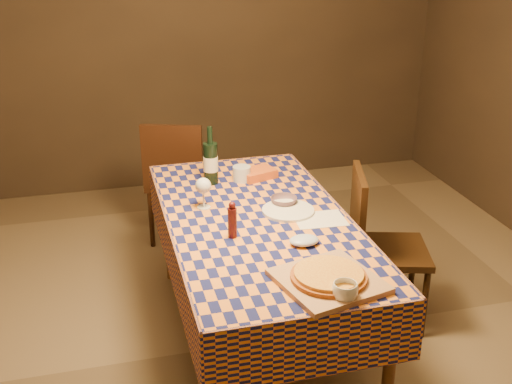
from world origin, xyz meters
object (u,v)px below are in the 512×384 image
bowl (284,201)px  wine_bottle (211,162)px  white_plate (288,211)px  chair_far (176,175)px  chair_right (376,240)px  dining_table (258,232)px  cutting_board (328,281)px  pizza (329,275)px

bowl → wine_bottle: wine_bottle is taller
white_plate → chair_far: chair_far is taller
chair_far → chair_right: same height
white_plate → chair_right: bearing=2.0°
wine_bottle → chair_right: 1.05m
bowl → white_plate: bowl is taller
white_plate → wine_bottle: bearing=122.2°
wine_bottle → dining_table: bearing=-75.2°
cutting_board → bowl: 0.84m
cutting_board → wine_bottle: (-0.27, 1.25, 0.12)m
bowl → chair_far: 1.31m
cutting_board → pizza: 0.03m
wine_bottle → white_plate: bearing=-57.8°
white_plate → chair_far: (-0.42, 1.31, -0.26)m
dining_table → chair_right: (0.71, 0.06, -0.17)m
white_plate → chair_right: 0.60m
dining_table → chair_right: 0.73m
dining_table → bowl: 0.25m
white_plate → cutting_board: bearing=-93.9°
wine_bottle → white_plate: (0.32, -0.51, -0.12)m
chair_far → wine_bottle: bearing=-82.6°
white_plate → chair_right: chair_right is taller
bowl → wine_bottle: 0.53m
pizza → bowl: size_ratio=2.87×
dining_table → white_plate: white_plate is taller
pizza → chair_right: bearing=52.3°
pizza → wine_bottle: (-0.27, 1.25, 0.09)m
pizza → dining_table: bearing=100.0°
cutting_board → chair_far: size_ratio=0.43×
dining_table → chair_far: chair_far is taller
white_plate → chair_right: (0.54, 0.02, -0.26)m
bowl → chair_right: size_ratio=0.15×
cutting_board → chair_right: chair_right is taller
white_plate → chair_far: size_ratio=0.30×
cutting_board → bowl: (0.06, 0.84, 0.01)m
wine_bottle → chair_far: size_ratio=0.37×
dining_table → pizza: pizza is taller
chair_far → cutting_board: bearing=-79.7°
chair_right → chair_far: bearing=126.7°
pizza → cutting_board: bearing=0.0°
wine_bottle → chair_far: bearing=97.4°
cutting_board → bowl: bearing=86.2°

